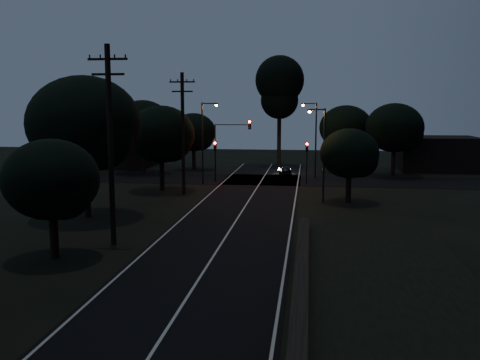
# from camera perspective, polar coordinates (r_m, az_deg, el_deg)

# --- Properties ---
(road_surface) EXTENTS (60.00, 70.00, 0.03)m
(road_surface) POSITION_cam_1_polar(r_m,az_deg,el_deg) (45.12, 1.16, -1.88)
(road_surface) COLOR black
(road_surface) RESTS_ON ground
(retaining_wall) EXTENTS (6.93, 26.00, 1.60)m
(retaining_wall) POSITION_cam_1_polar(r_m,az_deg,el_deg) (17.84, 16.87, -15.99)
(retaining_wall) COLOR black
(retaining_wall) RESTS_ON ground
(utility_pole_mid) EXTENTS (2.20, 0.30, 11.00)m
(utility_pole_mid) POSITION_cam_1_polar(r_m,az_deg,el_deg) (30.15, -13.67, 3.93)
(utility_pole_mid) COLOR black
(utility_pole_mid) RESTS_ON ground
(utility_pole_far) EXTENTS (2.20, 0.30, 10.50)m
(utility_pole_far) POSITION_cam_1_polar(r_m,az_deg,el_deg) (46.40, -6.11, 5.16)
(utility_pole_far) COLOR black
(utility_pole_far) RESTS_ON ground
(tree_left_b) EXTENTS (4.81, 4.81, 6.11)m
(tree_left_b) POSITION_cam_1_polar(r_m,az_deg,el_deg) (28.25, -19.26, -0.18)
(tree_left_b) COLOR black
(tree_left_b) RESTS_ON ground
(tree_left_c) EXTENTS (7.74, 7.74, 9.78)m
(tree_left_c) POSITION_cam_1_polar(r_m,az_deg,el_deg) (38.04, -15.97, 5.54)
(tree_left_c) COLOR black
(tree_left_c) RESTS_ON ground
(tree_left_d) EXTENTS (6.09, 6.09, 7.73)m
(tree_left_d) POSITION_cam_1_polar(r_m,az_deg,el_deg) (48.82, -8.21, 4.70)
(tree_left_d) COLOR black
(tree_left_d) RESTS_ON ground
(tree_far_nw) EXTENTS (5.37, 5.37, 6.80)m
(tree_far_nw) POSITION_cam_1_polar(r_m,az_deg,el_deg) (64.51, -4.83, 5.00)
(tree_far_nw) COLOR black
(tree_far_nw) RESTS_ON ground
(tree_far_w) EXTENTS (6.52, 6.52, 8.32)m
(tree_far_w) POSITION_cam_1_polar(r_m,az_deg,el_deg) (61.84, -10.15, 5.71)
(tree_far_w) COLOR black
(tree_far_w) RESTS_ON ground
(tree_far_ne) EXTENTS (6.11, 6.11, 7.73)m
(tree_far_ne) POSITION_cam_1_polar(r_m,az_deg,el_deg) (63.16, 11.43, 5.36)
(tree_far_ne) COLOR black
(tree_far_ne) RESTS_ON ground
(tree_far_e) EXTENTS (6.28, 6.28, 7.97)m
(tree_far_e) POSITION_cam_1_polar(r_m,az_deg,el_deg) (60.74, 16.37, 5.24)
(tree_far_e) COLOR black
(tree_far_e) RESTS_ON ground
(tree_right_a) EXTENTS (4.67, 4.67, 5.94)m
(tree_right_a) POSITION_cam_1_polar(r_m,az_deg,el_deg) (43.29, 11.82, 2.65)
(tree_right_a) COLOR black
(tree_right_a) RESTS_ON ground
(tall_pine) EXTENTS (6.12, 6.12, 13.91)m
(tall_pine) POSITION_cam_1_polar(r_m,az_deg,el_deg) (68.21, 4.24, 9.90)
(tall_pine) COLOR black
(tall_pine) RESTS_ON ground
(building_left) EXTENTS (10.00, 8.00, 4.40)m
(building_left) POSITION_cam_1_polar(r_m,az_deg,el_deg) (69.86, -13.46, 3.23)
(building_left) COLOR black
(building_left) RESTS_ON ground
(building_right) EXTENTS (9.00, 7.00, 4.00)m
(building_right) POSITION_cam_1_polar(r_m,az_deg,el_deg) (68.04, 20.28, 2.66)
(building_right) COLOR black
(building_right) RESTS_ON ground
(signal_left) EXTENTS (0.28, 0.35, 4.10)m
(signal_left) POSITION_cam_1_polar(r_m,az_deg,el_deg) (54.11, -2.66, 2.79)
(signal_left) COLOR black
(signal_left) RESTS_ON ground
(signal_right) EXTENTS (0.28, 0.35, 4.10)m
(signal_right) POSITION_cam_1_polar(r_m,az_deg,el_deg) (53.29, 7.14, 2.65)
(signal_right) COLOR black
(signal_right) RESTS_ON ground
(signal_mast) EXTENTS (3.70, 0.35, 6.25)m
(signal_mast) POSITION_cam_1_polar(r_m,az_deg,el_deg) (53.73, -0.89, 4.36)
(signal_mast) COLOR black
(signal_mast) RESTS_ON ground
(streetlight_a) EXTENTS (1.66, 0.26, 8.00)m
(streetlight_a) POSITION_cam_1_polar(r_m,az_deg,el_deg) (52.16, -3.82, 4.56)
(streetlight_a) COLOR black
(streetlight_a) RESTS_ON ground
(streetlight_b) EXTENTS (1.66, 0.26, 8.00)m
(streetlight_b) POSITION_cam_1_polar(r_m,az_deg,el_deg) (57.16, 7.90, 4.81)
(streetlight_b) COLOR black
(streetlight_b) RESTS_ON ground
(streetlight_c) EXTENTS (1.46, 0.26, 7.50)m
(streetlight_c) POSITION_cam_1_polar(r_m,az_deg,el_deg) (43.22, 8.73, 3.39)
(streetlight_c) COLOR black
(streetlight_c) RESTS_ON ground
(car) EXTENTS (1.65, 3.18, 1.03)m
(car) POSITION_cam_1_polar(r_m,az_deg,el_deg) (59.57, 4.89, 1.00)
(car) COLOR black
(car) RESTS_ON ground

